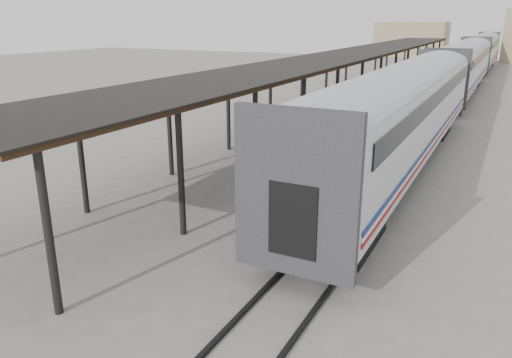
{
  "coord_description": "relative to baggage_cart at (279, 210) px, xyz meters",
  "views": [
    {
      "loc": [
        7.27,
        -13.89,
        6.49
      ],
      "look_at": [
        0.52,
        -0.61,
        1.7
      ],
      "focal_mm": 35.0,
      "sensor_mm": 36.0,
      "label": 1
    }
  ],
  "objects": [
    {
      "name": "pedestrian",
      "position": [
        -3.45,
        15.93,
        0.28
      ],
      "size": [
        1.17,
        0.79,
        1.85
      ],
      "primitive_type": "imported",
      "rotation": [
        0.0,
        0.0,
        3.49
      ],
      "color": "black",
      "rests_on": "ground"
    },
    {
      "name": "rails",
      "position": [
        2.02,
        34.26,
        -0.59
      ],
      "size": [
        1.54,
        150.0,
        0.12
      ],
      "color": "black",
      "rests_on": "ground"
    },
    {
      "name": "porter",
      "position": [
        0.02,
        -0.65,
        1.16
      ],
      "size": [
        0.49,
        0.71,
        1.9
      ],
      "primitive_type": "imported",
      "rotation": [
        0.0,
        0.0,
        1.52
      ],
      "color": "navy",
      "rests_on": "baggage_cart"
    },
    {
      "name": "canopy",
      "position": [
        -4.58,
        24.26,
        3.36
      ],
      "size": [
        4.9,
        64.3,
        4.15
      ],
      "color": "#422B19",
      "rests_on": "ground"
    },
    {
      "name": "luggage_tug",
      "position": [
        -3.19,
        20.77,
        0.01
      ],
      "size": [
        1.0,
        1.63,
        1.44
      ],
      "rotation": [
        0.0,
        0.0,
        -0.01
      ],
      "color": "maroon",
      "rests_on": "ground"
    },
    {
      "name": "baggage_cart",
      "position": [
        0.0,
        0.0,
        0.0
      ],
      "size": [
        1.97,
        2.68,
        0.86
      ],
      "rotation": [
        0.0,
        0.0,
        -0.33
      ],
      "color": "brown",
      "rests_on": "ground"
    },
    {
      "name": "building_left",
      "position": [
        -11.18,
        82.26,
        2.35
      ],
      "size": [
        12.0,
        8.0,
        6.0
      ],
      "primitive_type": "cube",
      "color": "tan",
      "rests_on": "ground"
    },
    {
      "name": "ground",
      "position": [
        -1.18,
        0.26,
        -0.65
      ],
      "size": [
        160.0,
        160.0,
        0.0
      ],
      "primitive_type": "plane",
      "color": "slate",
      "rests_on": "ground"
    },
    {
      "name": "train",
      "position": [
        2.02,
        34.06,
        2.04
      ],
      "size": [
        3.45,
        76.01,
        4.01
      ],
      "color": "silver",
      "rests_on": "ground"
    },
    {
      "name": "suitcase_stack",
      "position": [
        -0.01,
        0.38,
        0.42
      ],
      "size": [
        1.39,
        1.25,
        0.58
      ],
      "rotation": [
        0.0,
        0.0,
        -0.33
      ],
      "color": "#313133",
      "rests_on": "baggage_cart"
    }
  ]
}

